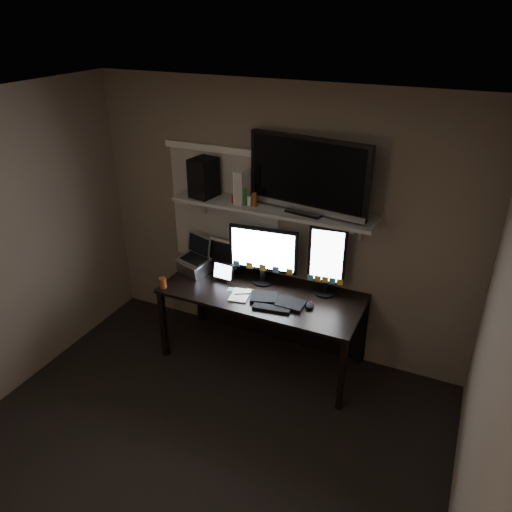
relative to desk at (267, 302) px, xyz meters
The scene contains 21 objects.
floor 1.64m from the desk, 90.00° to the right, with size 3.60×3.60×0.00m, color black.
ceiling 2.49m from the desk, 90.00° to the right, with size 3.60×3.60×0.00m, color silver.
back_wall 0.74m from the desk, 90.00° to the left, with size 3.60×3.60×0.00m, color #6A5C4C.
right_wall 2.47m from the desk, 40.70° to the right, with size 3.60×3.60×0.00m, color #6A5C4C.
window_blinds 0.96m from the desk, 156.69° to the left, with size 1.10×0.02×1.10m, color beige.
desk is the anchor object (origin of this frame).
wall_shelf 0.91m from the desk, 90.00° to the left, with size 1.80×0.35×0.03m, color #9E9E9A.
monitor_landscape 0.46m from the desk, 140.31° to the left, with size 0.64×0.07×0.56m, color black.
monitor_portrait 0.73m from the desk, 10.37° to the left, with size 0.33×0.06×0.65m, color black.
keyboard 0.35m from the desk, 49.11° to the right, with size 0.50×0.19×0.03m, color black.
mouse 0.54m from the desk, 20.75° to the right, with size 0.07×0.11×0.04m, color black.
notepad 0.35m from the desk, 119.85° to the right, with size 0.16×0.22×0.01m, color silver.
tablet 0.49m from the desk, 169.19° to the right, with size 0.21×0.09×0.19m, color black.
file_sorter 0.63m from the desk, 165.91° to the left, with size 0.24×0.11×0.31m, color black.
laptop 0.82m from the desk, behind, with size 0.30×0.24×0.34m, color #B9B9BE.
cup 0.97m from the desk, 153.99° to the right, with size 0.07×0.07×0.10m, color brown.
sticky_notes 0.37m from the desk, 134.29° to the right, with size 0.27×0.20×0.00m, color yellow, non-canonical shape.
tv 1.28m from the desk, 13.05° to the left, with size 1.05×0.19×0.63m, color black.
game_console 1.11m from the desk, 160.90° to the left, with size 0.08×0.25×0.30m, color silver.
speaker 1.28m from the desk, behind, with size 0.19×0.23×0.35m, color black.
bottles 1.03m from the desk, behind, with size 0.24×0.05×0.15m, color #A50F0C, non-canonical shape.
Camera 1 is at (1.54, -2.07, 3.04)m, focal length 35.00 mm.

